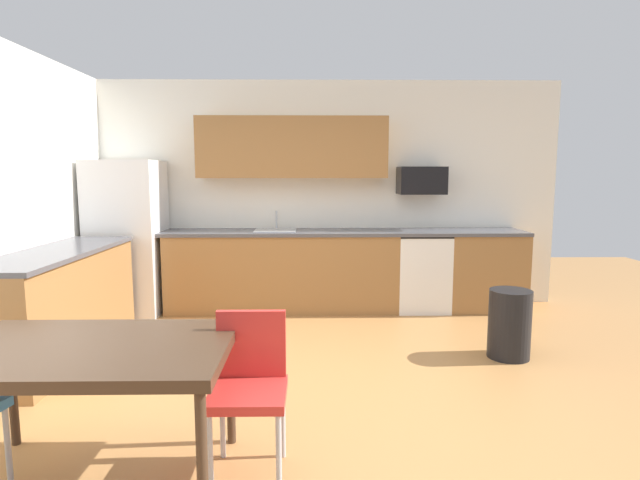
# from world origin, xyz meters

# --- Properties ---
(ground_plane) EXTENTS (12.00, 12.00, 0.00)m
(ground_plane) POSITION_xyz_m (0.00, 0.00, 0.00)
(ground_plane) COLOR #B77F47
(wall_back) EXTENTS (5.80, 0.10, 2.70)m
(wall_back) POSITION_xyz_m (0.00, 2.65, 1.35)
(wall_back) COLOR white
(wall_back) RESTS_ON ground
(cabinet_run_back) EXTENTS (2.66, 0.60, 0.90)m
(cabinet_run_back) POSITION_xyz_m (-0.42, 2.30, 0.45)
(cabinet_run_back) COLOR olive
(cabinet_run_back) RESTS_ON ground
(cabinet_run_back_right) EXTENTS (0.89, 0.60, 0.90)m
(cabinet_run_back_right) POSITION_xyz_m (1.96, 2.30, 0.45)
(cabinet_run_back_right) COLOR olive
(cabinet_run_back_right) RESTS_ON ground
(cabinet_run_left) EXTENTS (0.60, 2.00, 0.90)m
(cabinet_run_left) POSITION_xyz_m (-2.30, 0.80, 0.45)
(cabinet_run_left) COLOR olive
(cabinet_run_left) RESTS_ON ground
(countertop_back) EXTENTS (4.80, 0.64, 0.04)m
(countertop_back) POSITION_xyz_m (0.00, 2.30, 0.92)
(countertop_back) COLOR #4C4C51
(countertop_back) RESTS_ON cabinet_run_back
(countertop_left) EXTENTS (0.64, 2.00, 0.04)m
(countertop_left) POSITION_xyz_m (-2.30, 0.80, 0.92)
(countertop_left) COLOR #4C4C51
(countertop_left) RESTS_ON cabinet_run_left
(upper_cabinets_back) EXTENTS (2.20, 0.34, 0.70)m
(upper_cabinets_back) POSITION_xyz_m (-0.30, 2.43, 1.90)
(upper_cabinets_back) COLOR olive
(refrigerator) EXTENTS (0.76, 0.70, 1.75)m
(refrigerator) POSITION_xyz_m (-2.18, 2.22, 0.87)
(refrigerator) COLOR white
(refrigerator) RESTS_ON ground
(oven_range) EXTENTS (0.60, 0.60, 0.91)m
(oven_range) POSITION_xyz_m (1.21, 2.30, 0.46)
(oven_range) COLOR white
(oven_range) RESTS_ON ground
(microwave) EXTENTS (0.54, 0.36, 0.32)m
(microwave) POSITION_xyz_m (1.21, 2.40, 1.52)
(microwave) COLOR black
(sink_basin) EXTENTS (0.48, 0.40, 0.14)m
(sink_basin) POSITION_xyz_m (-0.50, 2.30, 0.88)
(sink_basin) COLOR #A5A8AD
(sink_basin) RESTS_ON countertop_back
(sink_faucet) EXTENTS (0.02, 0.02, 0.24)m
(sink_faucet) POSITION_xyz_m (-0.50, 2.48, 1.04)
(sink_faucet) COLOR #B2B5BA
(sink_faucet) RESTS_ON countertop_back
(dining_table) EXTENTS (1.40, 0.90, 0.74)m
(dining_table) POSITION_xyz_m (-1.20, -1.08, 0.68)
(dining_table) COLOR #422D1E
(dining_table) RESTS_ON ground
(chair_near_table) EXTENTS (0.40, 0.40, 0.85)m
(chair_near_table) POSITION_xyz_m (-0.41, -0.95, 0.50)
(chair_near_table) COLOR red
(chair_near_table) RESTS_ON ground
(trash_bin) EXTENTS (0.36, 0.36, 0.60)m
(trash_bin) POSITION_xyz_m (1.65, 0.69, 0.30)
(trash_bin) COLOR black
(trash_bin) RESTS_ON ground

